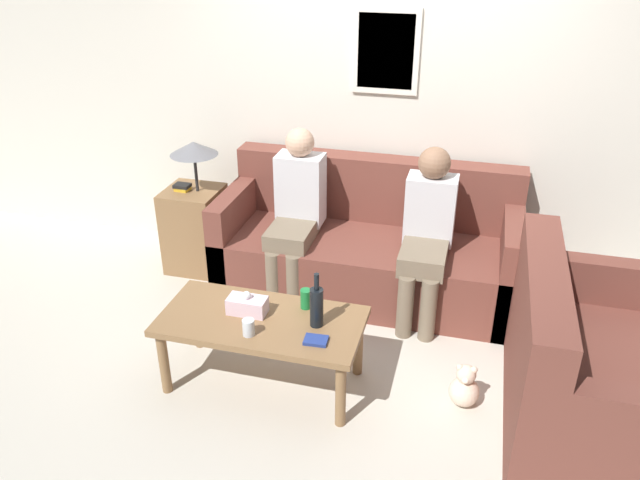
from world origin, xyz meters
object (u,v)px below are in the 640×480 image
couch_side (585,375)px  person_right (427,229)px  wine_bottle (317,306)px  coffee_table (262,327)px  couch_main (368,249)px  person_left (296,208)px  teddy_bear (464,388)px  drinking_glass (248,327)px

couch_side → person_right: bearing=46.8°
wine_bottle → coffee_table: bearing=-176.1°
couch_main → person_right: bearing=-25.3°
coffee_table → couch_main: bearing=73.0°
person_left → teddy_bear: (1.32, -1.01, -0.55)m
person_left → drinking_glass: bearing=-84.9°
coffee_table → person_right: (0.83, 1.05, 0.25)m
drinking_glass → person_left: person_left is taller
coffee_table → teddy_bear: bearing=5.5°
couch_side → wine_bottle: couch_side is taller
person_left → person_right: person_left is taller
couch_main → couch_side: same height
coffee_table → teddy_bear: 1.23m
wine_bottle → person_left: size_ratio=0.28×
wine_bottle → person_left: 1.19m
drinking_glass → teddy_bear: bearing=13.2°
person_left → teddy_bear: size_ratio=4.43×
coffee_table → drinking_glass: bearing=-94.1°
couch_main → coffee_table: 1.32m
person_right → teddy_bear: size_ratio=4.31×
person_left → teddy_bear: bearing=-37.4°
person_right → teddy_bear: 1.14m
drinking_glass → teddy_bear: (1.20, 0.28, -0.39)m
coffee_table → drinking_glass: size_ratio=12.26×
couch_side → person_right: person_right is taller
couch_main → couch_side: size_ratio=1.60×
person_left → couch_main: bearing=15.1°
coffee_table → teddy_bear: (1.19, 0.11, -0.28)m
person_right → person_left: bearing=175.7°
drinking_glass → teddy_bear: size_ratio=0.35×
couch_main → person_left: size_ratio=1.77×
wine_bottle → person_right: 1.15m
couch_main → coffee_table: (-0.39, -1.26, 0.07)m
person_right → teddy_bear: person_right is taller
wine_bottle → teddy_bear: 0.99m
couch_side → wine_bottle: bearing=94.1°
teddy_bear → person_left: bearing=142.6°
coffee_table → person_right: person_right is taller
coffee_table → teddy_bear: coffee_table is taller
drinking_glass → teddy_bear: drinking_glass is taller
wine_bottle → teddy_bear: (0.86, 0.09, -0.47)m
couch_main → person_right: size_ratio=1.82×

